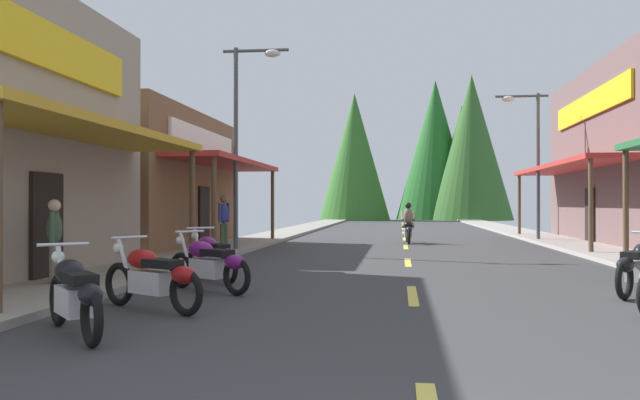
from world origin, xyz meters
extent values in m
cube|color=#38383A|center=(0.00, 23.06, -0.05)|extent=(9.72, 76.12, 0.10)
cube|color=gray|center=(-5.88, 23.06, 0.06)|extent=(2.03, 76.12, 0.12)
cube|color=#9E9991|center=(5.88, 23.06, 0.06)|extent=(2.03, 76.12, 0.12)
cube|color=#E0C64C|center=(0.00, 8.61, 0.01)|extent=(0.16, 2.40, 0.01)
cube|color=#E0C64C|center=(0.00, 14.74, 0.01)|extent=(0.16, 2.40, 0.01)
cube|color=#E0C64C|center=(0.00, 20.90, 0.01)|extent=(0.16, 2.40, 0.01)
cube|color=#E0C64C|center=(0.00, 26.24, 0.01)|extent=(0.16, 2.40, 0.01)
cube|color=#E0C64C|center=(0.00, 32.68, 0.01)|extent=(0.16, 2.40, 0.01)
cube|color=#E0C64C|center=(0.00, 37.70, 0.01)|extent=(0.16, 2.40, 0.01)
cube|color=#E0C64C|center=(0.00, 43.72, 0.01)|extent=(0.16, 2.40, 0.01)
cube|color=#E0C64C|center=(0.00, 49.40, 0.01)|extent=(0.16, 2.40, 0.01)
cube|color=gold|center=(-5.99, 9.49, 2.90)|extent=(1.80, 8.41, 0.16)
cylinder|color=brown|center=(-5.29, 13.49, 1.41)|extent=(0.14, 0.14, 2.82)
cube|color=yellow|center=(-6.83, 9.49, 4.51)|extent=(0.10, 6.54, 0.90)
cube|color=black|center=(-6.85, 9.49, 1.05)|extent=(0.08, 1.10, 2.10)
cube|color=brown|center=(-10.68, 19.69, 2.30)|extent=(7.58, 9.89, 4.61)
cube|color=#B72D28|center=(-5.99, 19.69, 2.90)|extent=(1.80, 8.91, 0.16)
cylinder|color=brown|center=(-5.29, 15.44, 1.41)|extent=(0.14, 0.14, 2.82)
cylinder|color=brown|center=(-5.29, 23.94, 1.41)|extent=(0.14, 0.14, 2.82)
cube|color=white|center=(-6.83, 19.69, 3.60)|extent=(0.10, 6.93, 0.90)
cube|color=black|center=(-6.85, 19.69, 1.05)|extent=(0.08, 1.10, 2.10)
cylinder|color=brown|center=(5.29, 14.65, 1.41)|extent=(0.14, 0.14, 2.82)
cube|color=#B72D28|center=(5.99, 23.47, 2.90)|extent=(1.80, 12.03, 0.16)
cylinder|color=brown|center=(5.29, 17.65, 1.41)|extent=(0.14, 0.14, 2.82)
cylinder|color=brown|center=(5.29, 29.28, 1.41)|extent=(0.14, 0.14, 2.82)
cube|color=yellow|center=(6.83, 23.47, 5.19)|extent=(0.10, 9.35, 0.90)
cube|color=black|center=(6.85, 23.47, 1.05)|extent=(0.08, 1.10, 2.10)
cylinder|color=#474C51|center=(-5.26, 17.76, 3.18)|extent=(0.14, 0.14, 6.36)
cylinder|color=#474C51|center=(-4.63, 17.76, 6.26)|extent=(2.06, 0.10, 0.10)
ellipsoid|color=silver|center=(-4.10, 17.76, 6.16)|extent=(0.50, 0.30, 0.24)
cylinder|color=#474C51|center=(5.26, 24.89, 2.96)|extent=(0.14, 0.14, 5.91)
cylinder|color=#474C51|center=(4.63, 24.89, 5.81)|extent=(2.06, 0.10, 0.10)
ellipsoid|color=silver|center=(4.10, 24.89, 5.71)|extent=(0.50, 0.30, 0.24)
torus|color=black|center=(3.28, 8.49, 0.32)|extent=(0.46, 0.57, 0.64)
cube|color=black|center=(3.58, 8.89, 0.68)|extent=(0.58, 0.65, 0.12)
ellipsoid|color=black|center=(3.31, 8.53, 0.55)|extent=(0.46, 0.50, 0.24)
torus|color=black|center=(-4.40, 5.36, 0.32)|extent=(0.49, 0.55, 0.64)
torus|color=black|center=(-3.42, 4.22, 0.32)|extent=(0.49, 0.55, 0.64)
cube|color=silver|center=(-3.91, 4.79, 0.40)|extent=(0.67, 0.71, 0.32)
ellipsoid|color=black|center=(-4.04, 4.94, 0.72)|extent=(0.61, 0.63, 0.28)
cube|color=black|center=(-3.74, 4.60, 0.68)|extent=(0.60, 0.64, 0.12)
ellipsoid|color=black|center=(-3.45, 4.26, 0.55)|extent=(0.47, 0.49, 0.24)
cylinder|color=silver|center=(-4.31, 5.26, 0.65)|extent=(0.29, 0.32, 0.71)
cylinder|color=silver|center=(-4.23, 5.17, 1.02)|extent=(0.48, 0.42, 0.04)
sphere|color=white|center=(-4.42, 5.38, 0.85)|extent=(0.16, 0.16, 0.16)
torus|color=black|center=(-4.33, 7.01, 0.32)|extent=(0.60, 0.42, 0.64)
torus|color=black|center=(-3.05, 6.22, 0.32)|extent=(0.60, 0.42, 0.64)
cube|color=silver|center=(-3.69, 6.61, 0.40)|extent=(0.74, 0.60, 0.32)
ellipsoid|color=#A51414|center=(-3.86, 6.72, 0.72)|extent=(0.64, 0.57, 0.28)
cube|color=black|center=(-3.48, 6.48, 0.68)|extent=(0.66, 0.55, 0.12)
ellipsoid|color=#A51414|center=(-3.10, 6.25, 0.55)|extent=(0.50, 0.43, 0.24)
cylinder|color=silver|center=(-4.22, 6.94, 0.65)|extent=(0.35, 0.25, 0.71)
cylinder|color=silver|center=(-4.12, 6.87, 1.02)|extent=(0.35, 0.53, 0.04)
sphere|color=white|center=(-4.36, 7.02, 0.85)|extent=(0.16, 0.16, 0.16)
torus|color=black|center=(-4.10, 9.13, 0.32)|extent=(0.58, 0.45, 0.64)
torus|color=black|center=(-2.87, 8.27, 0.32)|extent=(0.58, 0.45, 0.64)
cube|color=silver|center=(-3.48, 8.70, 0.40)|extent=(0.73, 0.63, 0.32)
ellipsoid|color=#721972|center=(-3.65, 8.81, 0.72)|extent=(0.64, 0.58, 0.28)
cube|color=black|center=(-3.28, 8.55, 0.68)|extent=(0.65, 0.57, 0.12)
ellipsoid|color=#721972|center=(-2.91, 8.30, 0.55)|extent=(0.50, 0.45, 0.24)
cylinder|color=silver|center=(-3.99, 9.05, 0.65)|extent=(0.34, 0.26, 0.71)
cylinder|color=silver|center=(-3.89, 8.98, 1.02)|extent=(0.38, 0.52, 0.04)
sphere|color=white|center=(-4.12, 9.14, 0.85)|extent=(0.16, 0.16, 0.16)
torus|color=black|center=(-4.38, 10.86, 0.32)|extent=(0.50, 0.54, 0.64)
torus|color=black|center=(-3.38, 9.74, 0.32)|extent=(0.50, 0.54, 0.64)
cube|color=silver|center=(-3.88, 10.30, 0.40)|extent=(0.68, 0.71, 0.32)
ellipsoid|color=#721972|center=(-4.02, 10.45, 0.72)|extent=(0.61, 0.63, 0.28)
cube|color=black|center=(-3.72, 10.11, 0.68)|extent=(0.61, 0.63, 0.12)
ellipsoid|color=#721972|center=(-3.42, 9.77, 0.55)|extent=(0.47, 0.49, 0.24)
cylinder|color=silver|center=(-4.30, 10.76, 0.65)|extent=(0.29, 0.32, 0.71)
cylinder|color=silver|center=(-4.22, 10.67, 1.02)|extent=(0.47, 0.43, 0.04)
sphere|color=white|center=(-4.40, 10.88, 0.85)|extent=(0.16, 0.16, 0.16)
torus|color=black|center=(0.08, 24.03, 0.32)|extent=(0.12, 0.64, 0.64)
torus|color=black|center=(0.13, 22.53, 0.32)|extent=(0.12, 0.64, 0.64)
cube|color=silver|center=(0.11, 23.28, 0.40)|extent=(0.30, 0.71, 0.32)
ellipsoid|color=black|center=(0.10, 23.48, 0.72)|extent=(0.34, 0.57, 0.28)
cube|color=black|center=(0.11, 23.03, 0.68)|extent=(0.30, 0.61, 0.12)
ellipsoid|color=black|center=(0.13, 22.58, 0.55)|extent=(0.25, 0.45, 0.24)
cylinder|color=silver|center=(0.09, 23.90, 0.65)|extent=(0.07, 0.37, 0.71)
cylinder|color=silver|center=(0.09, 23.78, 1.02)|extent=(0.60, 0.06, 0.04)
sphere|color=white|center=(0.08, 24.06, 0.85)|extent=(0.16, 0.16, 0.16)
ellipsoid|color=#726659|center=(0.11, 23.13, 1.05)|extent=(0.39, 0.39, 0.64)
sphere|color=black|center=(0.11, 23.18, 1.45)|extent=(0.24, 0.24, 0.24)
cylinder|color=#726659|center=(-0.05, 23.30, 0.70)|extent=(0.15, 0.43, 0.24)
cylinder|color=#726659|center=(-0.11, 23.43, 1.05)|extent=(0.12, 0.51, 0.40)
cylinder|color=#726659|center=(0.27, 23.31, 0.70)|extent=(0.15, 0.43, 0.24)
cylinder|color=#726659|center=(0.31, 23.44, 1.05)|extent=(0.12, 0.51, 0.40)
cylinder|color=#3F593F|center=(-5.60, 17.81, 0.45)|extent=(0.14, 0.14, 0.89)
cylinder|color=#3F593F|center=(-5.66, 17.64, 0.45)|extent=(0.14, 0.14, 0.89)
ellipsoid|color=#333F8C|center=(-5.63, 17.73, 1.21)|extent=(0.36, 0.42, 0.63)
cylinder|color=#333F8C|center=(-5.56, 17.96, 1.24)|extent=(0.09, 0.09, 0.60)
cylinder|color=#333F8C|center=(-5.70, 17.50, 1.24)|extent=(0.09, 0.09, 0.60)
sphere|color=#8C664C|center=(-5.63, 17.73, 1.66)|extent=(0.24, 0.24, 0.24)
cylinder|color=#726659|center=(-6.24, 8.67, 0.40)|extent=(0.14, 0.14, 0.80)
cylinder|color=#726659|center=(-6.18, 8.50, 0.40)|extent=(0.14, 0.14, 0.80)
ellipsoid|color=#3F593F|center=(-6.21, 8.59, 1.08)|extent=(0.36, 0.43, 0.56)
cylinder|color=#3F593F|center=(-6.29, 8.82, 1.11)|extent=(0.09, 0.09, 0.54)
cylinder|color=#3F593F|center=(-6.13, 8.36, 1.11)|extent=(0.09, 0.09, 0.54)
sphere|color=beige|center=(-6.21, 8.59, 1.48)|extent=(0.22, 0.22, 0.22)
cone|color=#265F23|center=(5.69, 62.24, 5.47)|extent=(6.12, 6.12, 10.94)
cone|color=#2D6223|center=(-4.38, 59.36, 5.91)|extent=(6.61, 6.61, 11.81)
cone|color=#2D5923|center=(6.49, 61.14, 6.83)|extent=(7.65, 7.65, 13.66)
cone|color=#205E23|center=(3.28, 63.91, 6.85)|extent=(7.68, 7.68, 13.71)
cone|color=#1F6A23|center=(-4.64, 66.00, 4.29)|extent=(4.81, 4.81, 8.59)
cone|color=#295223|center=(7.22, 64.81, 6.31)|extent=(7.07, 7.07, 12.62)
camera|label=1|loc=(-0.21, -2.43, 1.51)|focal=37.43mm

